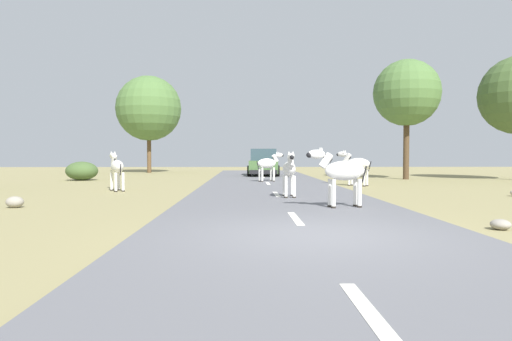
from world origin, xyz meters
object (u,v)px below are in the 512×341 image
object	(u,v)px
rock_0	(501,224)
tree_0	(407,93)
zebra_1	(268,164)
tree_1	(149,108)
car_0	(264,163)
zebra_4	(341,171)
zebra_0	(289,170)
zebra_2	(117,167)
zebra_3	(356,164)
rock_4	(15,202)
bush_0	(82,171)
rock_3	(349,177)

from	to	relation	value
rock_0	tree_0	bearing A→B (deg)	76.00
zebra_1	tree_1	xyz separation A→B (m)	(-8.66, 12.74, 4.04)
car_0	tree_0	world-z (taller)	tree_0
zebra_4	tree_1	bearing A→B (deg)	12.59
car_0	rock_0	xyz separation A→B (m)	(3.61, -21.64, -0.75)
zebra_0	zebra_2	world-z (taller)	zebra_2
zebra_4	car_0	size ratio (longest dim) A/B	0.37
zebra_0	zebra_1	size ratio (longest dim) A/B	1.03
zebra_1	rock_0	xyz separation A→B (m)	(3.64, -14.79, -0.86)
tree_0	car_0	bearing A→B (deg)	153.16
zebra_3	rock_4	world-z (taller)	zebra_3
zebra_0	tree_1	world-z (taller)	tree_1
zebra_2	bush_0	world-z (taller)	zebra_2
zebra_0	tree_0	distance (m)	14.39
zebra_1	rock_3	world-z (taller)	zebra_1
tree_0	rock_3	bearing A→B (deg)	173.44
rock_4	zebra_3	bearing A→B (deg)	36.82
zebra_1	rock_3	bearing A→B (deg)	94.35
zebra_1	zebra_4	size ratio (longest dim) A/B	0.92
zebra_3	zebra_0	bearing A→B (deg)	-171.18
zebra_0	rock_0	size ratio (longest dim) A/B	4.02
zebra_1	car_0	world-z (taller)	car_0
tree_1	zebra_3	bearing A→B (deg)	-50.86
zebra_2	zebra_4	size ratio (longest dim) A/B	0.95
zebra_1	tree_0	size ratio (longest dim) A/B	0.22
zebra_0	car_0	xyz separation A→B (m)	(-0.21, 15.48, -0.08)
zebra_4	rock_0	xyz separation A→B (m)	(2.32, -3.30, -0.88)
car_0	tree_0	bearing A→B (deg)	155.76
zebra_2	rock_3	bearing A→B (deg)	9.17
zebra_0	rock_3	bearing A→B (deg)	-111.00
zebra_3	zebra_1	bearing A→B (deg)	95.39
tree_1	rock_4	bearing A→B (deg)	-86.68
zebra_2	rock_0	xyz separation A→B (m)	(9.79, -9.44, -0.83)
tree_1	bush_0	world-z (taller)	tree_1
zebra_1	tree_1	world-z (taller)	tree_1
rock_3	rock_4	bearing A→B (deg)	-130.63
zebra_3	rock_3	xyz separation A→B (m)	(0.99, 5.80, -0.83)
zebra_1	bush_0	bearing A→B (deg)	-130.91
tree_0	rock_4	bearing A→B (deg)	-138.06
zebra_2	bush_0	bearing A→B (deg)	89.40
zebra_2	rock_3	size ratio (longest dim) A/B	4.19
tree_1	zebra_4	bearing A→B (deg)	-67.61
zebra_3	rock_0	size ratio (longest dim) A/B	4.18
tree_0	zebra_3	bearing A→B (deg)	-127.63
zebra_3	bush_0	xyz separation A→B (m)	(-13.98, 4.77, -0.45)
rock_0	rock_3	bearing A→B (deg)	86.20
zebra_3	tree_1	world-z (taller)	tree_1
zebra_2	rock_0	world-z (taller)	zebra_2
car_0	rock_4	size ratio (longest dim) A/B	9.65
zebra_2	zebra_3	xyz separation A→B (m)	(9.99, 2.72, 0.04)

